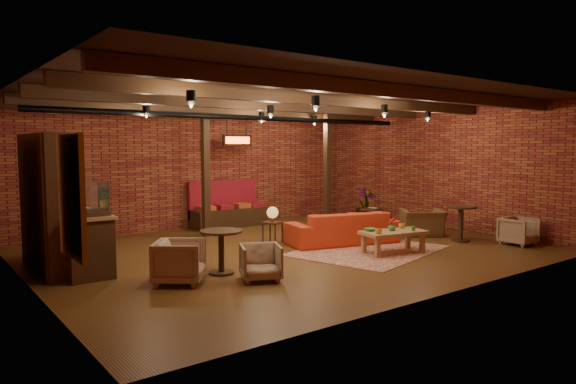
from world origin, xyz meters
TOP-DOWN VIEW (x-y plane):
  - floor at (0.00, 0.00)m, footprint 10.00×10.00m
  - ceiling at (0.00, 0.00)m, footprint 10.00×8.00m
  - wall_back at (0.00, 4.00)m, footprint 10.00×0.02m
  - wall_front at (0.00, -4.00)m, footprint 10.00×0.02m
  - wall_left at (-5.00, 0.00)m, footprint 0.02×8.00m
  - wall_right at (5.00, 0.00)m, footprint 0.02×8.00m
  - ceiling_beams at (0.00, 0.00)m, footprint 9.80×6.40m
  - ceiling_pipe at (0.00, 1.60)m, footprint 9.60×0.12m
  - post_left at (-0.60, 2.60)m, footprint 0.16×0.16m
  - post_right at (2.80, 2.00)m, footprint 0.16×0.16m
  - service_counter at (-4.10, 1.00)m, footprint 0.80×2.50m
  - plant_counter at (-4.00, 1.20)m, footprint 0.35×0.39m
  - shelving_hutch at (-4.50, 1.10)m, footprint 0.52×2.00m
  - chalkboard_menu at (-4.93, -2.30)m, footprint 0.08×0.96m
  - banquette at (0.60, 3.55)m, footprint 2.10×0.70m
  - service_sign at (0.60, 3.10)m, footprint 0.86×0.06m
  - ceiling_spotlights at (0.00, 0.00)m, footprint 6.40×4.40m
  - rug at (1.25, -1.06)m, footprint 3.55×3.03m
  - sofa at (1.36, -0.15)m, footprint 2.66×1.56m
  - coffee_table at (1.47, -1.53)m, footprint 1.44×0.92m
  - side_table_lamp at (0.15, 0.86)m, footprint 0.53×0.53m
  - round_table_left at (-2.19, -0.93)m, footprint 0.73×0.73m
  - armchair_a at (-3.03, -1.07)m, footprint 1.01×1.02m
  - armchair_b at (-1.89, -1.68)m, footprint 0.82×0.80m
  - armchair_right at (3.65, -0.56)m, footprint 1.17×1.11m
  - side_table_book at (3.59, 1.10)m, footprint 0.58×0.58m
  - round_table_right at (3.76, -1.57)m, footprint 0.70×0.70m
  - armchair_far at (4.40, -2.62)m, footprint 0.66×0.62m
  - plant_tall at (4.07, 1.77)m, footprint 1.74×1.74m

SIDE VIEW (x-z plane):
  - floor at x=0.00m, z-range 0.00..0.00m
  - rug at x=1.25m, z-range 0.00..0.01m
  - armchair_b at x=-1.89m, z-range 0.00..0.65m
  - armchair_far at x=4.40m, z-range 0.00..0.68m
  - sofa at x=1.36m, z-range 0.00..0.73m
  - armchair_a at x=-3.03m, z-range 0.00..0.77m
  - coffee_table at x=1.47m, z-range 0.05..0.76m
  - armchair_right at x=3.65m, z-range 0.00..0.86m
  - side_table_book at x=3.59m, z-range 0.21..0.75m
  - banquette at x=0.60m, z-range 0.00..1.00m
  - round_table_left at x=-2.19m, z-range 0.13..0.89m
  - round_table_right at x=3.76m, z-range 0.14..0.96m
  - side_table_lamp at x=0.15m, z-range 0.22..1.05m
  - service_counter at x=-4.10m, z-range 0.00..1.60m
  - shelving_hutch at x=-4.50m, z-range 0.00..2.40m
  - plant_counter at x=-4.00m, z-range 1.07..1.37m
  - plant_tall at x=4.07m, z-range 0.00..3.05m
  - wall_back at x=0.00m, z-range 0.00..3.20m
  - wall_front at x=0.00m, z-range 0.00..3.20m
  - wall_left at x=-5.00m, z-range 0.00..3.20m
  - wall_right at x=5.00m, z-range 0.00..3.20m
  - post_left at x=-0.60m, z-range 0.00..3.20m
  - post_right at x=2.80m, z-range 0.00..3.20m
  - chalkboard_menu at x=-4.93m, z-range 0.87..2.33m
  - service_sign at x=0.60m, z-range 2.20..2.50m
  - ceiling_pipe at x=0.00m, z-range 2.79..2.91m
  - ceiling_spotlights at x=0.00m, z-range 2.72..3.00m
  - ceiling_beams at x=0.00m, z-range 2.97..3.19m
  - ceiling at x=0.00m, z-range 3.19..3.21m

